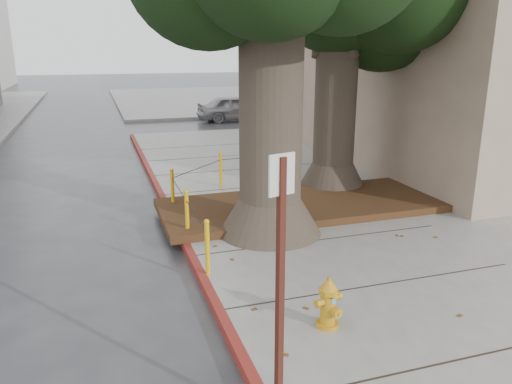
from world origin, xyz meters
TOP-DOWN VIEW (x-y plane):
  - ground at (0.00, 0.00)m, footprint 140.00×140.00m
  - sidewalk_far at (6.00, 30.00)m, footprint 16.00×20.00m
  - curb_red at (-2.00, 2.50)m, footprint 0.14×26.00m
  - planter_bed at (0.90, 3.90)m, footprint 6.40×2.60m
  - building_corner at (10.00, 8.50)m, footprint 12.00×13.00m
  - building_side_white at (16.00, 26.00)m, footprint 10.00×10.00m
  - building_side_grey at (22.00, 32.00)m, footprint 12.00×14.00m
  - bollard_ring at (-0.87, 4.38)m, footprint 3.79×5.39m
  - fire_hydrant at (-0.75, -0.85)m, footprint 0.38×0.37m
  - signpost at (-1.95, -2.21)m, footprint 0.26×0.09m
  - car_silver at (3.55, 19.04)m, footprint 3.89×1.58m
  - car_red at (8.68, 18.97)m, footprint 3.72×1.72m

SIDE VIEW (x-z plane):
  - ground at x=0.00m, z-range 0.00..0.00m
  - sidewalk_far at x=6.00m, z-range 0.00..0.15m
  - curb_red at x=-2.00m, z-range -0.01..0.15m
  - planter_bed at x=0.90m, z-range 0.15..0.31m
  - fire_hydrant at x=-0.75m, z-range 0.14..0.85m
  - car_red at x=8.68m, z-range 0.00..1.18m
  - car_silver at x=3.55m, z-range 0.00..1.32m
  - bollard_ring at x=-0.87m, z-range 0.19..1.14m
  - signpost at x=-1.95m, z-range 0.33..3.01m
  - building_side_white at x=16.00m, z-range 0.00..9.00m
  - building_corner at x=10.00m, z-range 0.00..10.00m
  - building_side_grey at x=22.00m, z-range 0.00..12.00m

